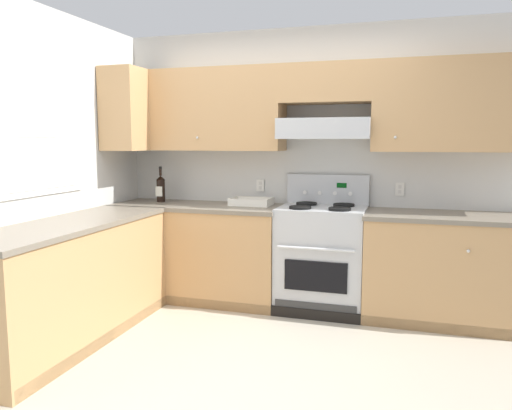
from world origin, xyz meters
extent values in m
plane|color=#B2AA99|center=(0.00, 0.00, 0.00)|extent=(7.04, 7.04, 0.00)
cube|color=silver|center=(0.46, 1.62, 1.27)|extent=(4.68, 0.12, 2.55)
cube|color=tan|center=(-0.71, 1.38, 1.80)|extent=(1.53, 0.34, 0.76)
cube|color=tan|center=(1.50, 1.38, 1.80)|extent=(1.30, 0.34, 0.76)
cube|color=tan|center=(0.45, 1.38, 2.01)|extent=(0.80, 0.34, 0.34)
cube|color=#B7BABC|center=(0.45, 1.34, 1.62)|extent=(0.80, 0.46, 0.17)
cube|color=#B7BABC|center=(0.45, 1.12, 1.54)|extent=(0.80, 0.03, 0.04)
sphere|color=silver|center=(-0.71, 1.20, 1.54)|extent=(0.02, 0.02, 0.02)
sphere|color=silver|center=(1.05, 1.20, 1.54)|extent=(0.02, 0.02, 0.02)
cube|color=silver|center=(-0.21, 1.55, 1.08)|extent=(0.08, 0.01, 0.12)
cube|color=silver|center=(-0.21, 1.54, 1.10)|extent=(0.03, 0.00, 0.03)
cube|color=silver|center=(-0.21, 1.54, 1.06)|extent=(0.03, 0.00, 0.03)
cube|color=silver|center=(1.10, 1.55, 1.08)|extent=(0.08, 0.01, 0.12)
cube|color=silver|center=(1.10, 1.54, 1.10)|extent=(0.03, 0.00, 0.03)
cube|color=silver|center=(1.10, 1.54, 1.06)|extent=(0.03, 0.00, 0.03)
cube|color=silver|center=(-1.62, 0.10, 1.27)|extent=(0.12, 4.00, 2.55)
cube|color=white|center=(-1.57, 0.10, 1.55)|extent=(0.04, 1.00, 0.92)
cube|color=white|center=(-1.55, 0.10, 1.55)|extent=(0.01, 0.90, 0.82)
cube|color=white|center=(-1.54, 0.10, 1.55)|extent=(0.01, 0.90, 0.02)
cube|color=tan|center=(-1.38, 1.20, 1.80)|extent=(0.34, 0.64, 0.76)
cube|color=tan|center=(-0.73, 1.25, 0.44)|extent=(1.60, 0.61, 0.87)
cube|color=#756B5B|center=(-0.73, 1.25, 0.89)|extent=(1.62, 0.63, 0.04)
cube|color=tan|center=(1.44, 1.25, 0.44)|extent=(1.21, 0.61, 0.87)
cube|color=#756B5B|center=(1.44, 1.25, 0.89)|extent=(1.24, 0.63, 0.04)
cube|color=black|center=(0.26, 0.97, 0.04)|extent=(3.54, 0.06, 0.09)
sphere|color=silver|center=(-1.05, 0.93, 0.68)|extent=(0.03, 0.03, 0.03)
sphere|color=silver|center=(1.63, 0.93, 0.68)|extent=(0.03, 0.03, 0.03)
cube|color=tan|center=(-1.25, 0.00, 0.44)|extent=(0.61, 1.89, 0.87)
cube|color=#756B5B|center=(-1.25, 0.00, 0.89)|extent=(0.63, 1.91, 0.04)
cube|color=black|center=(-0.97, 0.00, 0.04)|extent=(0.06, 1.85, 0.09)
cube|color=#B7BABC|center=(0.45, 1.25, 0.46)|extent=(0.76, 0.58, 0.91)
cube|color=black|center=(0.45, 0.95, 0.38)|extent=(0.53, 0.01, 0.26)
cylinder|color=silver|center=(0.45, 0.93, 0.62)|extent=(0.65, 0.02, 0.02)
cube|color=#333333|center=(0.45, 0.96, 0.10)|extent=(0.70, 0.01, 0.11)
cube|color=#B7BABC|center=(0.45, 1.25, 0.92)|extent=(0.76, 0.58, 0.02)
cube|color=#B7BABC|center=(0.45, 1.52, 1.05)|extent=(0.76, 0.04, 0.29)
cube|color=#053F0C|center=(0.59, 1.50, 1.10)|extent=(0.09, 0.01, 0.04)
cylinder|color=black|center=(0.28, 1.11, 0.94)|extent=(0.19, 0.19, 0.02)
cylinder|color=black|center=(0.28, 1.11, 0.93)|extent=(0.07, 0.07, 0.01)
cylinder|color=black|center=(0.62, 1.11, 0.94)|extent=(0.19, 0.19, 0.02)
cylinder|color=black|center=(0.62, 1.11, 0.93)|extent=(0.07, 0.07, 0.01)
cylinder|color=black|center=(0.28, 1.39, 0.94)|extent=(0.19, 0.19, 0.02)
cylinder|color=black|center=(0.28, 1.39, 0.93)|extent=(0.07, 0.07, 0.01)
cylinder|color=black|center=(0.62, 1.39, 0.94)|extent=(0.19, 0.19, 0.02)
cylinder|color=black|center=(0.62, 1.39, 0.93)|extent=(0.07, 0.07, 0.01)
cylinder|color=white|center=(0.24, 1.50, 1.03)|extent=(0.04, 0.02, 0.04)
cylinder|color=white|center=(0.39, 1.50, 1.03)|extent=(0.04, 0.02, 0.04)
cylinder|color=white|center=(0.53, 1.50, 1.03)|extent=(0.04, 0.02, 0.04)
cylinder|color=white|center=(0.67, 1.50, 1.03)|extent=(0.04, 0.02, 0.04)
cylinder|color=black|center=(-1.18, 1.35, 1.02)|extent=(0.08, 0.08, 0.22)
cone|color=black|center=(-1.18, 1.35, 1.15)|extent=(0.08, 0.08, 0.04)
cylinder|color=black|center=(-1.18, 1.35, 1.21)|extent=(0.03, 0.03, 0.09)
cylinder|color=black|center=(-1.18, 1.35, 1.25)|extent=(0.03, 0.03, 0.02)
cube|color=silver|center=(-1.18, 1.30, 1.02)|extent=(0.07, 0.00, 0.10)
cube|color=white|center=(-0.24, 1.35, 0.92)|extent=(0.30, 0.20, 0.02)
cube|color=white|center=(-0.24, 1.23, 0.94)|extent=(0.38, 0.01, 0.07)
cube|color=white|center=(-0.24, 1.47, 0.94)|extent=(0.38, 0.01, 0.07)
cube|color=white|center=(-0.42, 1.35, 0.94)|extent=(0.01, 0.23, 0.07)
cube|color=white|center=(-0.05, 1.35, 0.94)|extent=(0.01, 0.23, 0.07)
camera|label=1|loc=(1.17, -3.09, 1.51)|focal=35.06mm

